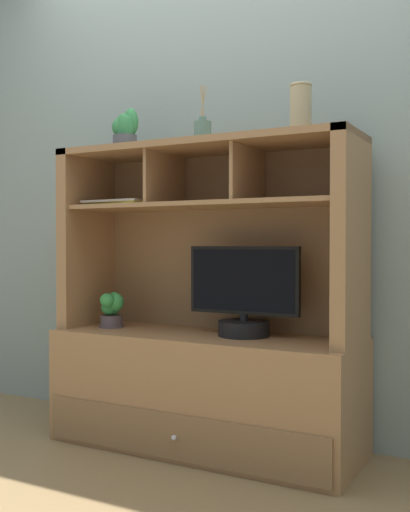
% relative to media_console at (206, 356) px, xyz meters
% --- Properties ---
extents(floor_plane, '(6.00, 6.00, 0.02)m').
position_rel_media_console_xyz_m(floor_plane, '(0.00, -0.01, -0.42)').
color(floor_plane, olive).
rests_on(floor_plane, ground).
extents(back_wall, '(6.00, 0.02, 2.80)m').
position_rel_media_console_xyz_m(back_wall, '(0.00, 0.28, 0.99)').
color(back_wall, gray).
rests_on(back_wall, ground).
extents(media_console, '(1.39, 0.54, 1.37)m').
position_rel_media_console_xyz_m(media_console, '(0.00, 0.00, 0.00)').
color(media_console, '#9D7149').
rests_on(media_console, ground).
extents(tv_monitor, '(0.52, 0.23, 0.40)m').
position_rel_media_console_xyz_m(tv_monitor, '(0.19, 0.01, 0.26)').
color(tv_monitor, black).
rests_on(tv_monitor, media_console).
extents(potted_orchid, '(0.13, 0.13, 0.17)m').
position_rel_media_console_xyz_m(potted_orchid, '(-0.49, -0.05, 0.19)').
color(potted_orchid, '#54474C').
rests_on(potted_orchid, media_console).
extents(magazine_stack_left, '(0.37, 0.30, 0.02)m').
position_rel_media_console_xyz_m(magazine_stack_left, '(-0.44, -0.01, 0.70)').
color(magazine_stack_left, gold).
rests_on(magazine_stack_left, media_console).
extents(diffuser_bottle, '(0.08, 0.08, 0.25)m').
position_rel_media_console_xyz_m(diffuser_bottle, '(0.00, -0.03, 1.01)').
color(diffuser_bottle, slate).
rests_on(diffuser_bottle, media_console).
extents(potted_succulent, '(0.14, 0.14, 0.21)m').
position_rel_media_console_xyz_m(potted_succulent, '(-0.45, 0.01, 1.05)').
color(potted_succulent, '#4F525B').
rests_on(potted_succulent, media_console).
extents(ceramic_vase, '(0.09, 0.09, 0.21)m').
position_rel_media_console_xyz_m(ceramic_vase, '(0.45, -0.02, 1.06)').
color(ceramic_vase, tan).
rests_on(ceramic_vase, media_console).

